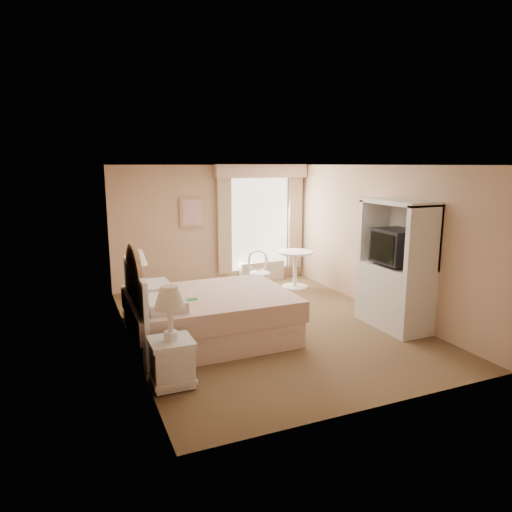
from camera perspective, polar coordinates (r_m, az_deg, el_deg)
name	(u,v)px	position (r m, az deg, el deg)	size (l,w,h in m)	color
room	(267,248)	(7.03, 1.42, 1.06)	(4.21, 5.51, 2.51)	brown
window	(261,220)	(9.84, 0.65, 4.57)	(2.05, 0.22, 2.51)	white
framed_art	(192,212)	(9.38, -7.97, 5.41)	(0.52, 0.04, 0.62)	tan
bed	(203,315)	(6.67, -6.63, -7.30)	(2.28, 1.80, 1.59)	#E3A593
nightstand_near	(171,349)	(5.38, -10.53, -11.41)	(0.48, 0.48, 1.17)	white
nightstand_far	(138,294)	(7.67, -14.51, -4.67)	(0.48, 0.48, 1.15)	white
round_table	(295,263)	(9.40, 4.91, -0.93)	(0.72, 0.72, 0.77)	white
cafe_chair	(259,269)	(8.87, 0.34, -1.69)	(0.49, 0.49, 0.87)	white
armoire	(396,275)	(7.39, 17.06, -2.31)	(0.60, 1.20, 1.99)	white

